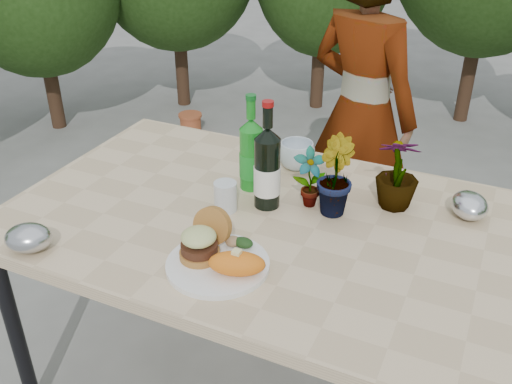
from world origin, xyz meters
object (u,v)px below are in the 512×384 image
at_px(wine_bottle, 267,169).
at_px(person, 362,113).
at_px(patio_table, 267,233).
at_px(dinner_plate, 218,265).

distance_m(wine_bottle, person, 0.94).
bearing_deg(wine_bottle, patio_table, -48.06).
bearing_deg(dinner_plate, wine_bottle, 91.93).
xyz_separation_m(patio_table, wine_bottle, (-0.03, 0.07, 0.19)).
xyz_separation_m(patio_table, person, (0.02, 0.99, 0.04)).
relative_size(patio_table, dinner_plate, 5.71).
height_order(patio_table, dinner_plate, dinner_plate).
bearing_deg(wine_bottle, person, 104.57).
bearing_deg(patio_table, person, 88.81).
distance_m(patio_table, dinner_plate, 0.29).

